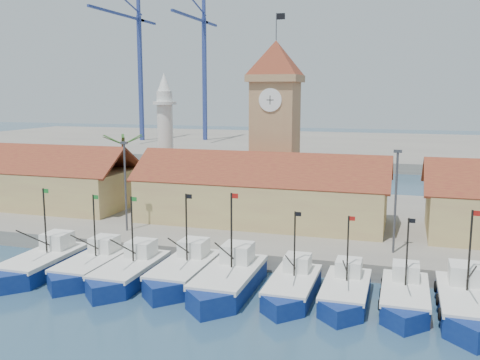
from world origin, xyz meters
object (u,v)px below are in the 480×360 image
(boat_0, at_px, (41,265))
(clock_tower, at_px, (275,122))
(boat_5, at_px, (292,289))
(minaret, at_px, (165,136))

(boat_0, height_order, clock_tower, clock_tower)
(boat_0, xyz_separation_m, clock_tower, (14.66, 24.17, 11.17))
(boat_0, height_order, boat_5, boat_0)
(clock_tower, height_order, minaret, clock_tower)
(boat_5, relative_size, clock_tower, 0.40)
(boat_0, bearing_deg, minaret, 90.75)
(boat_5, bearing_deg, boat_0, -177.29)
(boat_0, xyz_separation_m, minaret, (-0.34, 26.17, 8.93))
(minaret, bearing_deg, boat_0, -89.25)
(boat_5, distance_m, clock_tower, 26.64)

